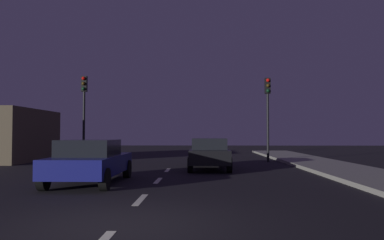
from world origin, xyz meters
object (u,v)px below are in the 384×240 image
object	(u,v)px
traffic_signal_right	(268,103)
car_stopped_ahead	(209,153)
car_adjacent_lane	(90,161)
traffic_signal_left	(84,102)

from	to	relation	value
traffic_signal_right	car_stopped_ahead	world-z (taller)	traffic_signal_right
traffic_signal_right	car_adjacent_lane	world-z (taller)	traffic_signal_right
traffic_signal_left	traffic_signal_right	distance (m)	10.59
car_stopped_ahead	car_adjacent_lane	size ratio (longest dim) A/B	1.04
traffic_signal_left	car_adjacent_lane	xyz separation A→B (m)	(3.21, -9.70, -2.74)
car_adjacent_lane	traffic_signal_left	bearing A→B (deg)	108.30
car_stopped_ahead	car_adjacent_lane	bearing A→B (deg)	-127.32
car_stopped_ahead	car_adjacent_lane	world-z (taller)	car_adjacent_lane
traffic_signal_right	car_stopped_ahead	xyz separation A→B (m)	(-3.45, -4.54, -2.65)
traffic_signal_left	car_stopped_ahead	distance (m)	8.90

